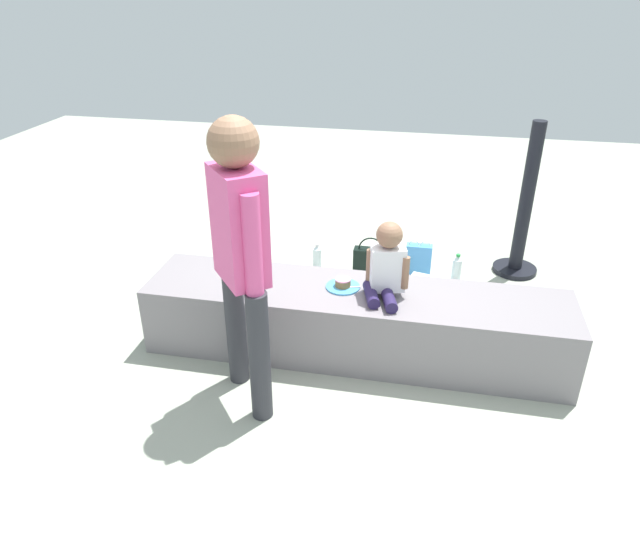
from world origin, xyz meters
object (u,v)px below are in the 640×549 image
(water_bottle_far_side, at_px, (317,256))
(cake_plate, at_px, (343,285))
(water_bottle_near_gift, at_px, (457,268))
(party_cup_red, at_px, (454,311))
(child_seated, at_px, (387,265))
(adult_standing, at_px, (240,244))
(cake_box_white, at_px, (427,290))
(handbag_black_leather, at_px, (371,261))
(gift_bag, at_px, (418,260))

(water_bottle_far_side, bearing_deg, cake_plate, -70.35)
(water_bottle_near_gift, relative_size, party_cup_red, 2.06)
(child_seated, relative_size, adult_standing, 0.29)
(water_bottle_far_side, xyz_separation_m, party_cup_red, (1.15, -0.60, -0.04))
(cake_plate, xyz_separation_m, water_bottle_far_side, (-0.41, 1.13, -0.38))
(adult_standing, relative_size, water_bottle_near_gift, 7.29)
(cake_box_white, height_order, handbag_black_leather, handbag_black_leather)
(gift_bag, height_order, water_bottle_far_side, gift_bag)
(party_cup_red, xyz_separation_m, cake_box_white, (-0.21, 0.26, 0.01))
(water_bottle_far_side, bearing_deg, handbag_black_leather, -3.89)
(cake_plate, distance_m, cake_box_white, 1.04)
(cake_plate, distance_m, water_bottle_near_gift, 1.42)
(cake_plate, distance_m, gift_bag, 1.28)
(cake_plate, xyz_separation_m, water_bottle_near_gift, (0.76, 1.14, -0.38))
(cake_plate, xyz_separation_m, handbag_black_leather, (0.06, 1.10, -0.36))
(water_bottle_far_side, height_order, cake_box_white, water_bottle_far_side)
(water_bottle_near_gift, relative_size, water_bottle_far_side, 1.05)
(water_bottle_near_gift, bearing_deg, party_cup_red, -91.46)
(child_seated, height_order, cake_plate, child_seated)
(gift_bag, xyz_separation_m, water_bottle_far_side, (-0.85, -0.01, -0.04))
(gift_bag, bearing_deg, water_bottle_near_gift, -1.56)
(child_seated, relative_size, water_bottle_far_side, 2.23)
(adult_standing, height_order, gift_bag, adult_standing)
(water_bottle_near_gift, relative_size, handbag_black_leather, 0.69)
(handbag_black_leather, bearing_deg, gift_bag, 6.75)
(cake_plate, bearing_deg, handbag_black_leather, 87.09)
(gift_bag, bearing_deg, handbag_black_leather, -173.25)
(cake_box_white, distance_m, handbag_black_leather, 0.58)
(child_seated, bearing_deg, cake_box_white, 72.46)
(party_cup_red, bearing_deg, adult_standing, -136.14)
(cake_plate, distance_m, handbag_black_leather, 1.16)
(gift_bag, distance_m, water_bottle_near_gift, 0.32)
(handbag_black_leather, bearing_deg, party_cup_red, -39.33)
(water_bottle_far_side, xyz_separation_m, cake_box_white, (0.94, -0.34, -0.04))
(gift_bag, xyz_separation_m, cake_box_white, (0.09, -0.36, -0.08))
(child_seated, height_order, cake_box_white, child_seated)
(cake_box_white, bearing_deg, party_cup_red, -50.76)
(gift_bag, distance_m, cake_box_white, 0.38)
(child_seated, distance_m, handbag_black_leather, 1.29)
(child_seated, distance_m, party_cup_red, 0.97)
(adult_standing, distance_m, gift_bag, 2.16)
(party_cup_red, height_order, handbag_black_leather, handbag_black_leather)
(party_cup_red, bearing_deg, cake_box_white, 129.24)
(gift_bag, relative_size, cake_box_white, 1.02)
(adult_standing, height_order, handbag_black_leather, adult_standing)
(adult_standing, xyz_separation_m, party_cup_red, (1.20, 1.15, -0.95))
(cake_plate, bearing_deg, gift_bag, 68.74)
(child_seated, xyz_separation_m, cake_box_white, (0.26, 0.84, -0.61))
(gift_bag, xyz_separation_m, handbag_black_leather, (-0.39, -0.05, -0.02))
(child_seated, distance_m, gift_bag, 1.32)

